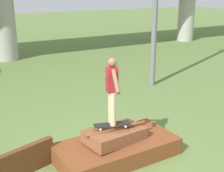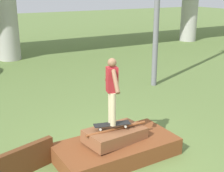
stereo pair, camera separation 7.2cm
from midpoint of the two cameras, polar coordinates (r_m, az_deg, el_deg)
The scene contains 5 objects.
ground_plane at distance 7.16m, azimuth 0.53°, elevation -12.79°, with size 80.00×80.00×0.00m, color olive.
scrap_pile at distance 7.04m, azimuth 0.48°, elevation -11.02°, with size 2.72×1.41×0.72m.
scrap_plank_loose at distance 6.68m, azimuth -15.96°, elevation -13.00°, with size 1.29×0.51×0.60m.
skateboard at distance 6.79m, azimuth -0.31°, elevation -7.02°, with size 0.82×0.40×0.09m.
skater at distance 6.48m, azimuth -0.32°, elevation -0.31°, with size 0.33×0.98×1.45m.
Camera 1 is at (-3.14, -5.30, 3.64)m, focal length 50.00 mm.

